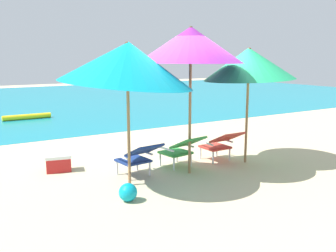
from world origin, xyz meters
name	(u,v)px	position (x,y,z in m)	size (l,w,h in m)	color
ground_plane	(103,132)	(0.00, 4.00, 0.00)	(40.00, 40.00, 0.00)	#CCB78E
ocean_band	(35,101)	(0.00, 12.71, 0.00)	(40.00, 18.00, 0.01)	teal
swim_buoy	(27,117)	(-1.40, 7.41, 0.10)	(0.18, 0.18, 1.60)	yellow
lounge_chair_left	(138,156)	(-1.00, -0.24, 0.40)	(0.63, 0.93, 0.68)	navy
lounge_chair_center	(181,148)	(-0.03, -0.16, 0.40)	(0.65, 0.94, 0.68)	#338E3D
lounge_chair_right	(221,143)	(0.91, -0.20, 0.40)	(0.56, 0.88, 0.68)	red
beach_umbrella_left	(127,63)	(-1.32, -0.53, 2.04)	(3.04, 3.02, 2.48)	olive
beach_umbrella_center	(191,45)	(-0.07, -0.51, 2.35)	(2.12, 2.12, 2.68)	olive
beach_umbrella_right	(249,64)	(1.33, -0.49, 2.01)	(2.41, 2.40, 2.35)	olive
beach_ball	(128,192)	(-1.65, -1.17, 0.14)	(0.28, 0.28, 0.28)	#0A93AD
cooler_box	(58,163)	(-2.12, 0.89, 0.16)	(0.53, 0.42, 0.32)	red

